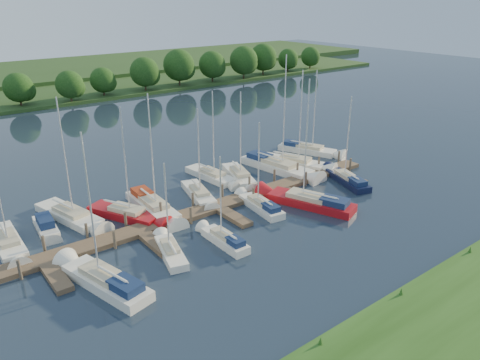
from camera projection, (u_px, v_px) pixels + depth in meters
ground at (271, 241)px, 39.01m from camera, size 260.00×260.00×0.00m
near_bank at (452, 344)px, 27.15m from camera, size 90.00×10.00×0.50m
dock at (220, 209)px, 44.30m from camera, size 40.00×6.00×0.40m
mooring_pilings at (213, 201)px, 44.98m from camera, size 38.24×2.84×2.00m
far_shore at (25, 94)px, 94.02m from camera, size 180.00×30.00×0.60m
treeline at (14, 88)px, 80.41m from camera, size 146.35×9.43×8.30m
sailboat_n_0 at (8, 245)px, 37.82m from camera, size 2.07×8.00×10.20m
motorboat at (46, 228)px, 40.43m from camera, size 1.89×5.25×1.61m
sailboat_n_2 at (72, 217)px, 42.49m from camera, size 4.05×9.38×11.71m
sailboat_n_3 at (128, 216)px, 42.78m from camera, size 5.00×8.25×10.82m
sailboat_n_4 at (154, 208)px, 44.20m from camera, size 2.53×9.24×11.71m
sailboat_n_5 at (200, 195)px, 47.09m from camera, size 3.33×7.55×9.51m
sailboat_n_6 at (213, 177)px, 51.78m from camera, size 2.54×8.10×10.22m
sailboat_n_7 at (240, 177)px, 51.61m from camera, size 3.94×7.94×10.26m
sailboat_n_8 at (279, 168)px, 54.28m from camera, size 3.87×10.96×13.70m
sailboat_n_9 at (296, 164)px, 55.70m from camera, size 5.07×9.16×11.80m
sailboat_n_10 at (309, 150)px, 60.39m from camera, size 4.82×8.53×10.97m
sailboat_s_0 at (104, 282)px, 32.87m from camera, size 3.96×9.15×11.64m
sailboat_s_1 at (170, 251)px, 36.85m from camera, size 2.75×6.16×7.93m
sailboat_s_2 at (224, 240)px, 38.42m from camera, size 1.42×5.95×7.87m
sailboat_s_3 at (260, 206)px, 44.58m from camera, size 2.30×6.85×8.79m
sailboat_s_4 at (307, 202)px, 45.39m from camera, size 5.20×9.92×12.65m
sailboat_s_5 at (346, 180)px, 50.90m from camera, size 3.68×7.64×9.74m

